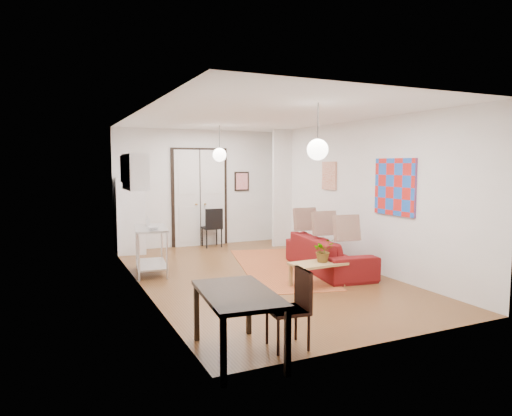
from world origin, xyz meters
name	(u,v)px	position (x,y,z in m)	size (l,w,h in m)	color
floor	(258,275)	(0.00, 0.00, 0.00)	(7.00, 7.00, 0.00)	brown
ceiling	(258,116)	(0.00, 0.00, 2.90)	(4.20, 7.00, 0.02)	white
wall_back	(199,188)	(0.00, 3.50, 1.45)	(4.20, 0.02, 2.90)	white
wall_front	(389,218)	(0.00, -3.50, 1.45)	(4.20, 0.02, 2.90)	white
wall_left	(141,201)	(-2.10, 0.00, 1.45)	(0.02, 7.00, 2.90)	white
wall_right	(352,194)	(2.10, 0.00, 1.45)	(0.02, 7.00, 2.90)	white
double_doors	(200,198)	(0.00, 3.46, 1.20)	(1.44, 0.06, 2.50)	silver
stub_partition	(282,188)	(1.85, 2.55, 1.45)	(0.50, 0.10, 2.90)	white
wall_cabinet	(135,172)	(-1.92, 1.50, 1.90)	(0.35, 1.00, 0.70)	silver
painting_popart	(395,187)	(2.08, -1.25, 1.65)	(0.05, 1.00, 1.00)	red
painting_abstract	(329,176)	(2.08, 0.80, 1.80)	(0.05, 0.50, 0.60)	beige
poster_back	(242,181)	(1.15, 3.47, 1.60)	(0.40, 0.03, 0.50)	red
print_left	(123,169)	(-2.07, 2.00, 1.95)	(0.03, 0.44, 0.54)	#A16243
pendant_back	(219,155)	(0.00, 2.00, 2.25)	(0.30, 0.30, 0.80)	white
pendant_front	(318,150)	(0.00, -2.00, 2.25)	(0.30, 0.30, 0.80)	white
kilim_rug	(278,267)	(0.65, 0.43, 0.00)	(1.42, 3.77, 0.01)	#C35D30
sofa	(328,254)	(1.39, -0.23, 0.33)	(0.89, 2.28, 0.67)	maroon
coffee_table	(318,266)	(0.60, -1.11, 0.35)	(0.94, 0.55, 0.41)	#AA8850
potted_plant	(323,250)	(0.70, -1.11, 0.60)	(0.31, 0.36, 0.40)	#2E612B
kitchen_counter	(151,244)	(-1.75, 0.99, 0.56)	(0.72, 1.21, 0.87)	silver
bowl	(154,228)	(-1.75, 0.69, 0.90)	(0.21, 0.21, 0.05)	white
soap_bottle	(148,221)	(-1.75, 1.24, 0.96)	(0.08, 0.08, 0.18)	teal
fridge	(131,215)	(-1.75, 3.15, 0.88)	(0.62, 0.62, 1.75)	white
dining_table	(238,299)	(-1.69, -3.15, 0.63)	(0.85, 1.34, 0.71)	black
dining_chair_near	(284,301)	(-1.09, -3.06, 0.51)	(0.46, 0.61, 0.88)	#391C12
dining_chair_far	(284,301)	(-1.09, -3.06, 0.51)	(0.46, 0.61, 0.88)	#391C12
black_side_chair	(210,224)	(0.20, 3.24, 0.57)	(0.45, 0.45, 0.97)	black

